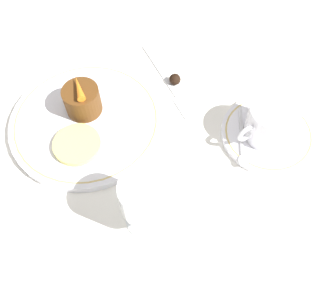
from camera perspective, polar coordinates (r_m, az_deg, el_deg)
name	(u,v)px	position (r m, az deg, el deg)	size (l,w,h in m)	color
ground_plane	(100,137)	(0.68, -9.79, 0.95)	(3.00, 3.00, 0.00)	white
dinner_plate	(87,122)	(0.69, -11.74, 3.19)	(0.26, 0.26, 0.01)	white
saucer	(268,134)	(0.69, 14.28, 1.45)	(0.16, 0.16, 0.01)	white
coffee_cup	(271,121)	(0.65, 14.72, 3.26)	(0.11, 0.08, 0.07)	white
spoon	(242,142)	(0.66, 10.65, 0.28)	(0.08, 0.10, 0.00)	silver
wine_glass	(147,198)	(0.54, -3.13, -7.82)	(0.07, 0.07, 0.11)	silver
fork	(171,87)	(0.73, 0.51, 8.23)	(0.03, 0.20, 0.01)	silver
dessert_cake	(84,99)	(0.68, -12.08, 6.34)	(0.06, 0.06, 0.05)	#563314
carrot_garnish	(81,87)	(0.66, -12.57, 8.05)	(0.02, 0.05, 0.01)	orange
pineapple_slice	(77,144)	(0.66, -13.06, -0.06)	(0.08, 0.08, 0.01)	#EFE075
chocolate_truffle	(175,79)	(0.73, 1.01, 9.37)	(0.02, 0.02, 0.02)	black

